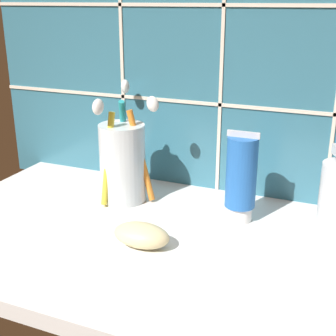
{
  "coord_description": "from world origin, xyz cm",
  "views": [
    {
      "loc": [
        20.91,
        -47.87,
        30.26
      ],
      "look_at": [
        -0.72,
        3.48,
        10.04
      ],
      "focal_mm": 50.0,
      "sensor_mm": 36.0,
      "label": 1
    }
  ],
  "objects": [
    {
      "name": "sink_counter",
      "position": [
        0.0,
        0.0,
        1.0
      ],
      "size": [
        64.53,
        36.66,
        2.0
      ],
      "primitive_type": "cube",
      "color": "white",
      "rests_on": "ground"
    },
    {
      "name": "tile_wall_backsplash",
      "position": [
        0.01,
        18.57,
        20.46
      ],
      "size": [
        74.53,
        1.72,
        40.91
      ],
      "color": "#336B7F",
      "rests_on": "ground"
    },
    {
      "name": "toothbrush_cup",
      "position": [
        -10.09,
        8.76,
        8.07
      ],
      "size": [
        9.42,
        12.69,
        17.0
      ],
      "color": "silver",
      "rests_on": "sink_counter"
    },
    {
      "name": "toothpaste_tube",
      "position": [
        7.52,
        8.69,
        8.1
      ],
      "size": [
        4.25,
        4.05,
        12.41
      ],
      "color": "white",
      "rests_on": "sink_counter"
    },
    {
      "name": "soap_bar",
      "position": [
        -1.53,
        -2.88,
        3.44
      ],
      "size": [
        7.14,
        4.28,
        2.87
      ],
      "primitive_type": "ellipsoid",
      "color": "beige",
      "rests_on": "sink_counter"
    }
  ]
}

